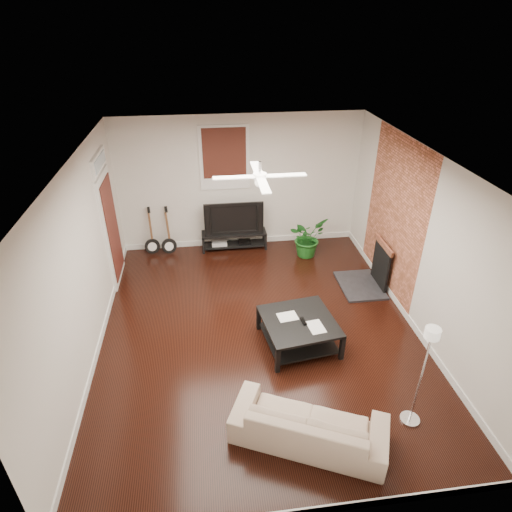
{
  "coord_description": "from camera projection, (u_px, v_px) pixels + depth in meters",
  "views": [
    {
      "loc": [
        -0.75,
        -5.4,
        4.53
      ],
      "look_at": [
        0.0,
        0.4,
        1.15
      ],
      "focal_mm": 30.14,
      "sensor_mm": 36.0,
      "label": 1
    }
  ],
  "objects": [
    {
      "name": "tv",
      "position": [
        233.0,
        217.0,
        9.0
      ],
      "size": [
        1.23,
        0.16,
        0.71
      ],
      "primitive_type": "imported",
      "color": "black",
      "rests_on": "tv_stand"
    },
    {
      "name": "guitar_left",
      "position": [
        151.0,
        232.0,
        8.88
      ],
      "size": [
        0.35,
        0.27,
        1.02
      ],
      "primitive_type": null,
      "rotation": [
        0.0,
        0.0,
        0.15
      ],
      "color": "black",
      "rests_on": "floor"
    },
    {
      "name": "sofa",
      "position": [
        309.0,
        424.0,
        5.08
      ],
      "size": [
        1.96,
        1.4,
        0.53
      ],
      "primitive_type": "imported",
      "rotation": [
        0.0,
        0.0,
        2.72
      ],
      "color": "#C6AF94",
      "rests_on": "floor"
    },
    {
      "name": "tv_stand",
      "position": [
        234.0,
        240.0,
        9.26
      ],
      "size": [
        1.38,
        0.37,
        0.39
      ],
      "primitive_type": "cube",
      "color": "black",
      "rests_on": "floor"
    },
    {
      "name": "fireplace",
      "position": [
        371.0,
        265.0,
        7.86
      ],
      "size": [
        0.8,
        1.1,
        0.92
      ],
      "primitive_type": "cube",
      "color": "black",
      "rests_on": "floor"
    },
    {
      "name": "coffee_table",
      "position": [
        298.0,
        332.0,
        6.6
      ],
      "size": [
        1.2,
        1.2,
        0.44
      ],
      "primitive_type": "cube",
      "rotation": [
        0.0,
        0.0,
        0.14
      ],
      "color": "black",
      "rests_on": "floor"
    },
    {
      "name": "ceiling_fan",
      "position": [
        260.0,
        176.0,
        5.69
      ],
      "size": [
        1.24,
        1.24,
        0.32
      ],
      "primitive_type": null,
      "color": "white",
      "rests_on": "ceiling"
    },
    {
      "name": "door_left",
      "position": [
        110.0,
        219.0,
        7.72
      ],
      "size": [
        0.08,
        1.0,
        2.5
      ],
      "primitive_type": "cube",
      "color": "white",
      "rests_on": "wall_left"
    },
    {
      "name": "floor_lamp",
      "position": [
        421.0,
        377.0,
        5.08
      ],
      "size": [
        0.32,
        0.32,
        1.49
      ],
      "primitive_type": null,
      "rotation": [
        0.0,
        0.0,
        -0.42
      ],
      "color": "silver",
      "rests_on": "floor"
    },
    {
      "name": "window_back",
      "position": [
        224.0,
        158.0,
        8.53
      ],
      "size": [
        1.0,
        0.06,
        1.3
      ],
      "primitive_type": "cube",
      "color": "black",
      "rests_on": "wall_back"
    },
    {
      "name": "room",
      "position": [
        260.0,
        255.0,
        6.29
      ],
      "size": [
        5.01,
        6.01,
        2.81
      ],
      "color": "black",
      "rests_on": "ground"
    },
    {
      "name": "brick_accent",
      "position": [
        394.0,
        217.0,
        7.42
      ],
      "size": [
        0.02,
        2.2,
        2.8
      ],
      "primitive_type": "cube",
      "color": "brown",
      "rests_on": "floor"
    },
    {
      "name": "guitar_right",
      "position": [
        168.0,
        232.0,
        8.89
      ],
      "size": [
        0.36,
        0.3,
        1.02
      ],
      "primitive_type": null,
      "rotation": [
        0.0,
        0.0,
        0.25
      ],
      "color": "black",
      "rests_on": "floor"
    },
    {
      "name": "potted_plant",
      "position": [
        307.0,
        237.0,
        8.9
      ],
      "size": [
        0.99,
        0.97,
        0.83
      ],
      "primitive_type": "imported",
      "rotation": [
        0.0,
        0.0,
        0.68
      ],
      "color": "#1B611D",
      "rests_on": "floor"
    }
  ]
}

